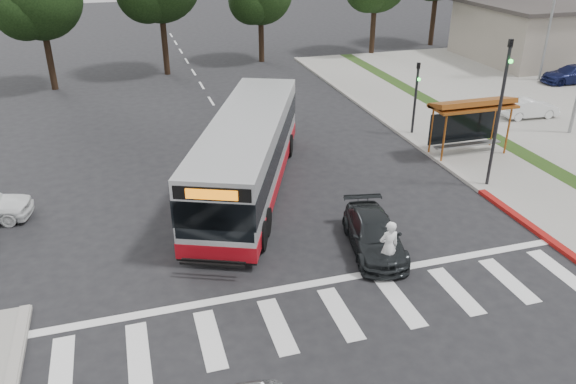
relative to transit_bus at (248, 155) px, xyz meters
name	(u,v)px	position (x,y,z in m)	size (l,w,h in m)	color
ground	(292,234)	(0.66, -4.28, -1.66)	(140.00, 140.00, 0.00)	black
sidewalk_east	(439,134)	(11.66, 3.72, -1.60)	(4.00, 40.00, 0.12)	gray
curb_east	(406,137)	(9.66, 3.72, -1.58)	(0.30, 40.00, 0.15)	#9E9991
curb_east_red	(526,223)	(9.66, -6.28, -1.58)	(0.32, 6.00, 0.15)	maroon
commercial_building	(556,32)	(30.66, 17.72, 0.54)	(14.00, 10.00, 4.40)	gray
building_roof_cap	(562,3)	(30.66, 17.72, 2.89)	(14.60, 10.60, 0.30)	#383330
crosswalk_ladder	(340,313)	(0.66, -9.28, -1.65)	(18.00, 2.60, 0.01)	silver
bus_shelter	(471,110)	(11.46, 0.82, 0.69)	(4.20, 1.60, 2.86)	#944C18
traffic_signal_ne_tall	(501,103)	(10.26, -2.79, 2.22)	(0.18, 0.37, 6.50)	black
traffic_signal_ne_short	(416,91)	(10.26, 4.21, 0.82)	(0.18, 0.37, 4.00)	black
transit_bus	(248,155)	(0.00, 0.00, 0.00)	(2.78, 12.82, 3.31)	#B9BCBF
pedestrian	(389,247)	(3.02, -7.60, -0.70)	(0.70, 0.46, 1.91)	white
dark_sedan	(374,234)	(3.16, -6.19, -1.04)	(1.74, 4.27, 1.24)	black
parked_car_1	(529,108)	(18.19, 4.63, -0.99)	(1.20, 3.44, 1.13)	white
parked_car_3	(572,74)	(26.24, 10.32, -0.92)	(1.77, 4.36, 1.27)	#151B4A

